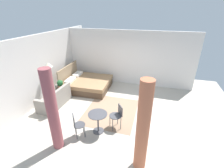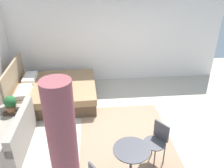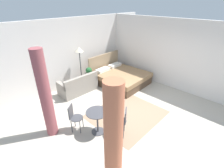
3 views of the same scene
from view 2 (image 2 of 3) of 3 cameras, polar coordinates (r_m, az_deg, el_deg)
The scene contains 9 objects.
ground_plane at distance 5.52m, azimuth 4.00°, elevation -10.67°, with size 8.32×9.68×0.02m, color #B2A899.
wall_right at distance 7.25m, azimuth 1.03°, elevation 11.61°, with size 0.12×6.68×2.83m, color silver.
area_rug at distance 5.28m, azimuth 3.19°, elevation -12.42°, with size 2.29×1.99×0.01m, color #93755B.
bed at distance 6.53m, azimuth -14.38°, elevation -1.91°, with size 1.98×2.22×1.16m.
couch at distance 5.20m, azimuth -24.07°, elevation -12.05°, with size 1.54×0.74×0.79m.
nightstand at distance 5.82m, azimuth -22.60°, elevation -7.54°, with size 0.45×0.43×0.51m.
potted_plant at distance 5.54m, azimuth -24.15°, elevation -4.38°, with size 0.27×0.27×0.36m.
balcony_table at distance 4.06m, azimuth 4.82°, elevation -18.20°, with size 0.62×0.62×0.71m.
cafe_chair_near_window at distance 4.42m, azimuth 11.30°, elevation -13.44°, with size 0.58×0.58×0.85m.
Camera 2 is at (-4.28, 0.78, 3.38)m, focal length 36.39 mm.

